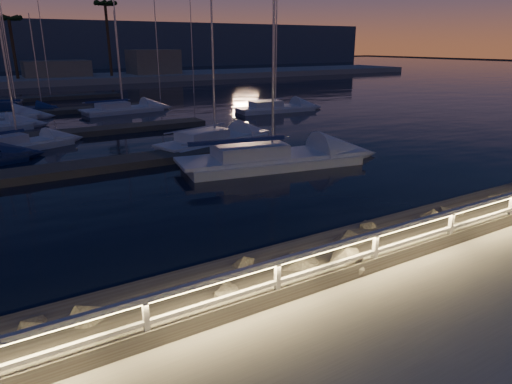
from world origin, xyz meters
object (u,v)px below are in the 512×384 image
Objects in this scene: sailboat_h at (273,107)px; sailboat_n at (15,109)px; sailboat_l at (121,109)px; sailboat_c at (212,140)px; guard_rail at (235,283)px; sailboat_f at (16,145)px; sailboat_d at (267,158)px.

sailboat_h is 1.19× the size of sailboat_n.
sailboat_h is 14.17m from sailboat_l.
sailboat_c is 1.22× the size of sailboat_n.
guard_rail is at bearing -108.57° from sailboat_l.
sailboat_f is 0.87× the size of sailboat_l.
sailboat_f reaches higher than guard_rail.
sailboat_f is 1.00× the size of sailboat_n.
sailboat_h reaches higher than sailboat_n.
sailboat_c is 1.02× the size of sailboat_h.
sailboat_h is (11.64, 10.75, -0.02)m from sailboat_c.
sailboat_n is (-9.29, 22.34, -0.03)m from sailboat_c.
sailboat_n is (-8.44, 4.89, 0.00)m from sailboat_l.
sailboat_d is 29.80m from sailboat_n.
sailboat_d is (0.32, -5.86, 0.04)m from sailboat_c.
sailboat_l is (7.36, 35.36, -0.98)m from guard_rail.
sailboat_n is at bearing 95.93° from sailboat_c.
sailboat_c is 17.47m from sailboat_l.
guard_rail is 3.94× the size of sailboat_f.
sailboat_d is 15.42m from sailboat_f.
sailboat_l is 1.15× the size of sailboat_n.
guard_rail is at bearing -131.28° from sailboat_c.
sailboat_f is at bearing 138.21° from sailboat_c.
guard_rail is 3.29× the size of sailboat_h.
sailboat_c reaches higher than sailboat_n.
sailboat_h is (22.27, 5.76, 0.01)m from sailboat_f.
sailboat_c is 11.75m from sailboat_f.
sailboat_f is at bearing -134.95° from sailboat_l.
sailboat_h is (19.85, 28.66, -0.97)m from guard_rail.
sailboat_d is at bearing -118.76° from sailboat_h.
sailboat_l is at bearing 157.29° from sailboat_h.
sailboat_c is 15.84m from sailboat_h.
sailboat_d reaches higher than guard_rail.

